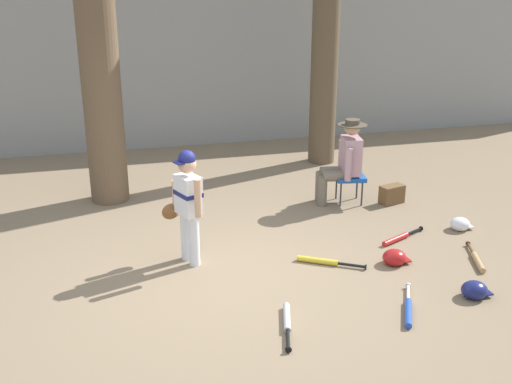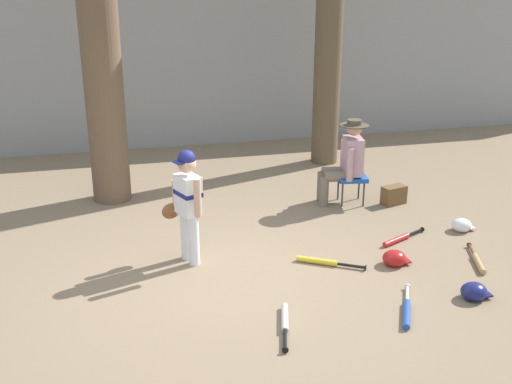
{
  "view_description": "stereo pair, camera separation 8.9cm",
  "coord_description": "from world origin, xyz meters",
  "px_view_note": "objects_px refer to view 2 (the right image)",
  "views": [
    {
      "loc": [
        -1.2,
        -5.63,
        3.08
      ],
      "look_at": [
        0.48,
        0.64,
        0.75
      ],
      "focal_mm": 43.06,
      "sensor_mm": 36.0,
      "label": 1
    },
    {
      "loc": [
        -1.11,
        -5.66,
        3.08
      ],
      "look_at": [
        0.48,
        0.64,
        0.75
      ],
      "focal_mm": 43.06,
      "sensor_mm": 36.0,
      "label": 2
    }
  ],
  "objects_px": {
    "bat_wood_tan": "(478,261)",
    "batting_helmet_red": "(395,258)",
    "tree_behind_spectator": "(329,37)",
    "bat_yellow_trainer": "(323,262)",
    "bat_blue_youth": "(407,311)",
    "bat_aluminum_silver": "(285,321)",
    "batting_helmet_navy": "(474,292)",
    "tree_near_player": "(100,44)",
    "batting_helmet_white": "(462,225)",
    "folding_stool": "(351,178)",
    "seated_spectator": "(345,160)",
    "handbag_beside_stool": "(394,195)",
    "bat_red_barrel": "(399,239)",
    "young_ballplayer": "(187,199)"
  },
  "relations": [
    {
      "from": "bat_wood_tan",
      "to": "folding_stool",
      "type": "bearing_deg",
      "value": 106.23
    },
    {
      "from": "handbag_beside_stool",
      "to": "batting_helmet_white",
      "type": "relative_size",
      "value": 1.13
    },
    {
      "from": "tree_behind_spectator",
      "to": "seated_spectator",
      "type": "height_order",
      "value": "tree_behind_spectator"
    },
    {
      "from": "bat_blue_youth",
      "to": "batting_helmet_red",
      "type": "relative_size",
      "value": 2.32
    },
    {
      "from": "bat_yellow_trainer",
      "to": "bat_aluminum_silver",
      "type": "xyz_separation_m",
      "value": [
        -0.77,
        -1.08,
        0.0
      ]
    },
    {
      "from": "bat_blue_youth",
      "to": "batting_helmet_red",
      "type": "xyz_separation_m",
      "value": [
        0.36,
        0.99,
        0.05
      ]
    },
    {
      "from": "folding_stool",
      "to": "bat_blue_youth",
      "type": "relative_size",
      "value": 0.63
    },
    {
      "from": "handbag_beside_stool",
      "to": "batting_helmet_navy",
      "type": "distance_m",
      "value": 2.69
    },
    {
      "from": "tree_behind_spectator",
      "to": "bat_aluminum_silver",
      "type": "relative_size",
      "value": 6.72
    },
    {
      "from": "tree_near_player",
      "to": "bat_red_barrel",
      "type": "bearing_deg",
      "value": -35.56
    },
    {
      "from": "bat_blue_youth",
      "to": "bat_aluminum_silver",
      "type": "xyz_separation_m",
      "value": [
        -1.18,
        0.11,
        0.0
      ]
    },
    {
      "from": "handbag_beside_stool",
      "to": "batting_helmet_red",
      "type": "height_order",
      "value": "handbag_beside_stool"
    },
    {
      "from": "tree_behind_spectator",
      "to": "bat_yellow_trainer",
      "type": "relative_size",
      "value": 7.17
    },
    {
      "from": "young_ballplayer",
      "to": "batting_helmet_navy",
      "type": "xyz_separation_m",
      "value": [
        2.63,
        -1.54,
        -0.67
      ]
    },
    {
      "from": "tree_near_player",
      "to": "batting_helmet_red",
      "type": "height_order",
      "value": "tree_near_player"
    },
    {
      "from": "bat_wood_tan",
      "to": "batting_helmet_red",
      "type": "distance_m",
      "value": 0.94
    },
    {
      "from": "batting_helmet_navy",
      "to": "batting_helmet_white",
      "type": "bearing_deg",
      "value": 62.07
    },
    {
      "from": "bat_red_barrel",
      "to": "batting_helmet_white",
      "type": "xyz_separation_m",
      "value": [
        0.91,
        0.11,
        0.04
      ]
    },
    {
      "from": "bat_blue_youth",
      "to": "bat_aluminum_silver",
      "type": "distance_m",
      "value": 1.19
    },
    {
      "from": "handbag_beside_stool",
      "to": "seated_spectator",
      "type": "bearing_deg",
      "value": 163.12
    },
    {
      "from": "seated_spectator",
      "to": "handbag_beside_stool",
      "type": "xyz_separation_m",
      "value": [
        0.67,
        -0.2,
        -0.51
      ]
    },
    {
      "from": "batting_helmet_red",
      "to": "bat_blue_youth",
      "type": "bearing_deg",
      "value": -109.77
    },
    {
      "from": "seated_spectator",
      "to": "handbag_beside_stool",
      "type": "relative_size",
      "value": 3.53
    },
    {
      "from": "bat_blue_youth",
      "to": "batting_helmet_navy",
      "type": "bearing_deg",
      "value": 7.39
    },
    {
      "from": "bat_wood_tan",
      "to": "seated_spectator",
      "type": "bearing_deg",
      "value": 108.42
    },
    {
      "from": "bat_aluminum_silver",
      "to": "young_ballplayer",
      "type": "bearing_deg",
      "value": 113.38
    },
    {
      "from": "handbag_beside_stool",
      "to": "bat_blue_youth",
      "type": "height_order",
      "value": "handbag_beside_stool"
    },
    {
      "from": "bat_yellow_trainer",
      "to": "bat_blue_youth",
      "type": "bearing_deg",
      "value": -70.7
    },
    {
      "from": "folding_stool",
      "to": "bat_blue_youth",
      "type": "bearing_deg",
      "value": -102.2
    },
    {
      "from": "tree_near_player",
      "to": "bat_aluminum_silver",
      "type": "height_order",
      "value": "tree_near_player"
    },
    {
      "from": "batting_helmet_white",
      "to": "batting_helmet_navy",
      "type": "bearing_deg",
      "value": -117.93
    },
    {
      "from": "batting_helmet_navy",
      "to": "bat_red_barrel",
      "type": "bearing_deg",
      "value": 93.13
    },
    {
      "from": "bat_blue_youth",
      "to": "bat_aluminum_silver",
      "type": "bearing_deg",
      "value": 174.78
    },
    {
      "from": "young_ballplayer",
      "to": "batting_helmet_white",
      "type": "xyz_separation_m",
      "value": [
        3.46,
        0.02,
        -0.67
      ]
    },
    {
      "from": "seated_spectator",
      "to": "bat_yellow_trainer",
      "type": "distance_m",
      "value": 2.1
    },
    {
      "from": "bat_aluminum_silver",
      "to": "batting_helmet_red",
      "type": "relative_size",
      "value": 2.32
    },
    {
      "from": "tree_near_player",
      "to": "bat_red_barrel",
      "type": "distance_m",
      "value": 4.62
    },
    {
      "from": "bat_aluminum_silver",
      "to": "batting_helmet_white",
      "type": "distance_m",
      "value": 3.2
    },
    {
      "from": "tree_behind_spectator",
      "to": "seated_spectator",
      "type": "relative_size",
      "value": 4.14
    },
    {
      "from": "folding_stool",
      "to": "batting_helmet_navy",
      "type": "bearing_deg",
      "value": -87.05
    },
    {
      "from": "tree_behind_spectator",
      "to": "batting_helmet_white",
      "type": "xyz_separation_m",
      "value": [
        0.64,
        -3.28,
        -2.02
      ]
    },
    {
      "from": "tree_near_player",
      "to": "bat_wood_tan",
      "type": "xyz_separation_m",
      "value": [
        3.89,
        -3.16,
        -2.16
      ]
    },
    {
      "from": "bat_wood_tan",
      "to": "batting_helmet_white",
      "type": "bearing_deg",
      "value": 68.8
    },
    {
      "from": "tree_near_player",
      "to": "folding_stool",
      "type": "bearing_deg",
      "value": -16.89
    },
    {
      "from": "seated_spectator",
      "to": "batting_helmet_navy",
      "type": "distance_m",
      "value": 2.93
    },
    {
      "from": "tree_behind_spectator",
      "to": "young_ballplayer",
      "type": "bearing_deg",
      "value": -130.56
    },
    {
      "from": "tree_behind_spectator",
      "to": "bat_wood_tan",
      "type": "height_order",
      "value": "tree_behind_spectator"
    },
    {
      "from": "tree_behind_spectator",
      "to": "batting_helmet_white",
      "type": "bearing_deg",
      "value": -79.01
    },
    {
      "from": "batting_helmet_navy",
      "to": "bat_aluminum_silver",
      "type": "bearing_deg",
      "value": 179.81
    },
    {
      "from": "seated_spectator",
      "to": "bat_red_barrel",
      "type": "relative_size",
      "value": 1.71
    }
  ]
}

